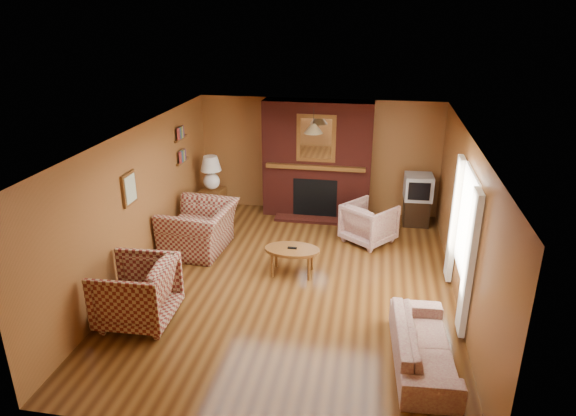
% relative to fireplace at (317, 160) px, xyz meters
% --- Properties ---
extents(floor, '(6.50, 6.50, 0.00)m').
position_rel_fireplace_xyz_m(floor, '(0.00, -2.98, -1.18)').
color(floor, '#45250E').
rests_on(floor, ground).
extents(ceiling, '(6.50, 6.50, 0.00)m').
position_rel_fireplace_xyz_m(ceiling, '(0.00, -2.98, 1.22)').
color(ceiling, silver).
rests_on(ceiling, wall_back).
extents(wall_back, '(6.50, 0.00, 6.50)m').
position_rel_fireplace_xyz_m(wall_back, '(0.00, 0.27, 0.02)').
color(wall_back, '#96592E').
rests_on(wall_back, floor).
extents(wall_front, '(6.50, 0.00, 6.50)m').
position_rel_fireplace_xyz_m(wall_front, '(0.00, -6.23, 0.02)').
color(wall_front, '#96592E').
rests_on(wall_front, floor).
extents(wall_left, '(0.00, 6.50, 6.50)m').
position_rel_fireplace_xyz_m(wall_left, '(-2.50, -2.98, 0.02)').
color(wall_left, '#96592E').
rests_on(wall_left, floor).
extents(wall_right, '(0.00, 6.50, 6.50)m').
position_rel_fireplace_xyz_m(wall_right, '(2.50, -2.98, 0.02)').
color(wall_right, '#96592E').
rests_on(wall_right, floor).
extents(fireplace, '(2.20, 0.82, 2.40)m').
position_rel_fireplace_xyz_m(fireplace, '(0.00, 0.00, 0.00)').
color(fireplace, '#4F1811').
rests_on(fireplace, floor).
extents(window_right, '(0.10, 1.85, 2.00)m').
position_rel_fireplace_xyz_m(window_right, '(2.45, -3.18, -0.06)').
color(window_right, beige).
rests_on(window_right, wall_right).
extents(bookshelf, '(0.09, 0.55, 0.71)m').
position_rel_fireplace_xyz_m(bookshelf, '(-2.44, -1.08, 0.48)').
color(bookshelf, brown).
rests_on(bookshelf, wall_left).
extents(botanical_print, '(0.05, 0.40, 0.50)m').
position_rel_fireplace_xyz_m(botanical_print, '(-2.47, -3.28, 0.37)').
color(botanical_print, brown).
rests_on(botanical_print, wall_left).
extents(pendant_light, '(0.36, 0.36, 0.48)m').
position_rel_fireplace_xyz_m(pendant_light, '(0.00, -0.68, 0.82)').
color(pendant_light, black).
rests_on(pendant_light, ceiling).
extents(plaid_loveseat, '(1.21, 1.37, 0.85)m').
position_rel_fireplace_xyz_m(plaid_loveseat, '(-1.85, -2.07, -0.76)').
color(plaid_loveseat, maroon).
rests_on(plaid_loveseat, floor).
extents(plaid_armchair, '(1.04, 1.01, 0.91)m').
position_rel_fireplace_xyz_m(plaid_armchair, '(-1.95, -4.39, -0.72)').
color(plaid_armchair, maroon).
rests_on(plaid_armchair, floor).
extents(floral_sofa, '(0.80, 1.81, 0.52)m').
position_rel_fireplace_xyz_m(floral_sofa, '(1.90, -4.65, -0.92)').
color(floral_sofa, '#BFB794').
rests_on(floral_sofa, floor).
extents(floral_armchair, '(1.15, 1.15, 0.76)m').
position_rel_fireplace_xyz_m(floral_armchair, '(1.14, -1.19, -0.80)').
color(floral_armchair, '#BFB794').
rests_on(floral_armchair, floor).
extents(coffee_table, '(0.90, 0.56, 0.47)m').
position_rel_fireplace_xyz_m(coffee_table, '(-0.07, -2.66, -0.79)').
color(coffee_table, brown).
rests_on(coffee_table, floor).
extents(side_table, '(0.50, 0.50, 0.62)m').
position_rel_fireplace_xyz_m(side_table, '(-2.10, -0.53, -0.87)').
color(side_table, brown).
rests_on(side_table, floor).
extents(table_lamp, '(0.42, 0.42, 0.70)m').
position_rel_fireplace_xyz_m(table_lamp, '(-2.10, -0.53, -0.17)').
color(table_lamp, white).
rests_on(table_lamp, side_table).
extents(tv_stand, '(0.51, 0.47, 0.54)m').
position_rel_fireplace_xyz_m(tv_stand, '(2.05, -0.18, -0.91)').
color(tv_stand, black).
rests_on(tv_stand, floor).
extents(crt_tv, '(0.56, 0.56, 0.50)m').
position_rel_fireplace_xyz_m(crt_tv, '(2.05, -0.19, -0.39)').
color(crt_tv, '#A6A8AE').
rests_on(crt_tv, tv_stand).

